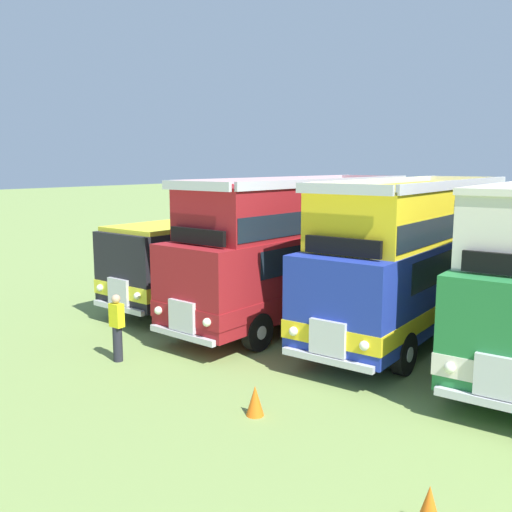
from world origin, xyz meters
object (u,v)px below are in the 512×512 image
object	(u,v)px
bus_second_in_row	(302,245)
bus_third_in_row	(416,253)
marshal_person	(117,327)
cone_near_end	(429,507)
bus_first_in_row	(229,251)
cone_mid_row	(255,401)

from	to	relation	value
bus_second_in_row	bus_third_in_row	size ratio (longest dim) A/B	1.02
bus_third_in_row	marshal_person	distance (m)	8.72
cone_near_end	bus_third_in_row	bearing A→B (deg)	113.83
bus_first_in_row	bus_second_in_row	bearing A→B (deg)	-9.55
bus_second_in_row	cone_near_end	bearing A→B (deg)	-47.69
bus_second_in_row	marshal_person	distance (m)	6.81
bus_third_in_row	cone_mid_row	xyz separation A→B (m)	(-0.19, -7.44, -2.05)
marshal_person	bus_third_in_row	bearing A→B (deg)	55.42
cone_mid_row	marshal_person	distance (m)	4.74
bus_first_in_row	bus_third_in_row	bearing A→B (deg)	-0.50
bus_first_in_row	bus_second_in_row	xyz separation A→B (m)	(3.63, -0.61, 0.61)
bus_second_in_row	cone_mid_row	xyz separation A→B (m)	(3.43, -6.90, -2.05)
bus_second_in_row	bus_first_in_row	bearing A→B (deg)	170.45
bus_third_in_row	cone_mid_row	distance (m)	7.72
bus_first_in_row	bus_third_in_row	xyz separation A→B (m)	(7.24, -0.06, 0.60)
cone_near_end	marshal_person	world-z (taller)	marshal_person
cone_near_end	bus_second_in_row	bearing A→B (deg)	132.31
cone_near_end	cone_mid_row	world-z (taller)	cone_near_end
bus_third_in_row	bus_second_in_row	bearing A→B (deg)	-171.39
bus_second_in_row	bus_third_in_row	bearing A→B (deg)	8.61
bus_second_in_row	cone_near_end	size ratio (longest dim) A/B	17.08
bus_first_in_row	marshal_person	distance (m)	7.57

